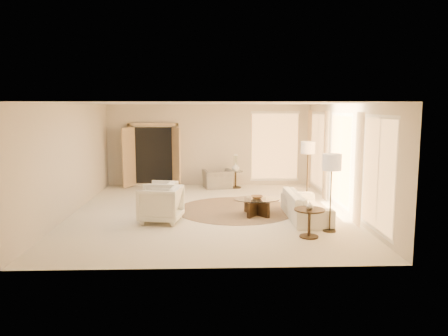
{
  "coord_description": "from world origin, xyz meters",
  "views": [
    {
      "loc": [
        -0.01,
        -11.1,
        2.72
      ],
      "look_at": [
        0.4,
        0.4,
        1.1
      ],
      "focal_mm": 35.0,
      "sensor_mm": 36.0,
      "label": 1
    }
  ],
  "objects_px": {
    "floor_lamp_near": "(308,150)",
    "end_table": "(309,218)",
    "bowl": "(257,197)",
    "armchair_right": "(161,202)",
    "coffee_table": "(257,205)",
    "accent_chair": "(218,176)",
    "armchair_left": "(161,193)",
    "sofa": "(306,205)",
    "side_table": "(236,178)",
    "side_vase": "(236,167)",
    "floor_lamp_far": "(332,166)",
    "end_vase": "(310,206)"
  },
  "relations": [
    {
      "from": "floor_lamp_near",
      "to": "bowl",
      "type": "bearing_deg",
      "value": -131.87
    },
    {
      "from": "armchair_left",
      "to": "floor_lamp_far",
      "type": "height_order",
      "value": "floor_lamp_far"
    },
    {
      "from": "armchair_right",
      "to": "side_table",
      "type": "distance_m",
      "value": 4.8
    },
    {
      "from": "coffee_table",
      "to": "armchair_right",
      "type": "bearing_deg",
      "value": -167.01
    },
    {
      "from": "floor_lamp_near",
      "to": "end_vase",
      "type": "height_order",
      "value": "floor_lamp_near"
    },
    {
      "from": "accent_chair",
      "to": "floor_lamp_far",
      "type": "height_order",
      "value": "floor_lamp_far"
    },
    {
      "from": "armchair_right",
      "to": "floor_lamp_near",
      "type": "height_order",
      "value": "floor_lamp_near"
    },
    {
      "from": "armchair_left",
      "to": "coffee_table",
      "type": "height_order",
      "value": "armchair_left"
    },
    {
      "from": "end_table",
      "to": "side_table",
      "type": "height_order",
      "value": "end_table"
    },
    {
      "from": "coffee_table",
      "to": "side_vase",
      "type": "xyz_separation_m",
      "value": [
        -0.3,
        3.79,
        0.45
      ]
    },
    {
      "from": "coffee_table",
      "to": "end_table",
      "type": "distance_m",
      "value": 2.1
    },
    {
      "from": "armchair_left",
      "to": "armchair_right",
      "type": "relative_size",
      "value": 0.82
    },
    {
      "from": "sofa",
      "to": "accent_chair",
      "type": "bearing_deg",
      "value": 26.67
    },
    {
      "from": "side_table",
      "to": "end_table",
      "type": "bearing_deg",
      "value": -78.16
    },
    {
      "from": "armchair_left",
      "to": "end_table",
      "type": "xyz_separation_m",
      "value": [
        3.4,
        -2.87,
        0.03
      ]
    },
    {
      "from": "end_table",
      "to": "side_vase",
      "type": "xyz_separation_m",
      "value": [
        -1.19,
        5.69,
        0.3
      ]
    },
    {
      "from": "armchair_left",
      "to": "sofa",
      "type": "bearing_deg",
      "value": 82.95
    },
    {
      "from": "sofa",
      "to": "coffee_table",
      "type": "bearing_deg",
      "value": 73.91
    },
    {
      "from": "sofa",
      "to": "floor_lamp_near",
      "type": "relative_size",
      "value": 1.3
    },
    {
      "from": "armchair_left",
      "to": "end_vase",
      "type": "bearing_deg",
      "value": 62.43
    },
    {
      "from": "floor_lamp_near",
      "to": "side_vase",
      "type": "relative_size",
      "value": 6.21
    },
    {
      "from": "end_table",
      "to": "side_vase",
      "type": "distance_m",
      "value": 5.82
    },
    {
      "from": "end_table",
      "to": "bowl",
      "type": "height_order",
      "value": "end_table"
    },
    {
      "from": "bowl",
      "to": "side_vase",
      "type": "relative_size",
      "value": 1.11
    },
    {
      "from": "coffee_table",
      "to": "floor_lamp_near",
      "type": "distance_m",
      "value": 2.81
    },
    {
      "from": "armchair_right",
      "to": "bowl",
      "type": "relative_size",
      "value": 3.1
    },
    {
      "from": "side_vase",
      "to": "floor_lamp_far",
      "type": "bearing_deg",
      "value": -71.69
    },
    {
      "from": "accent_chair",
      "to": "coffee_table",
      "type": "xyz_separation_m",
      "value": [
        0.9,
        -3.78,
        -0.14
      ]
    },
    {
      "from": "floor_lamp_near",
      "to": "armchair_left",
      "type": "bearing_deg",
      "value": -167.54
    },
    {
      "from": "armchair_right",
      "to": "bowl",
      "type": "bearing_deg",
      "value": 112.58
    },
    {
      "from": "armchair_right",
      "to": "side_table",
      "type": "relative_size",
      "value": 1.63
    },
    {
      "from": "side_table",
      "to": "floor_lamp_far",
      "type": "bearing_deg",
      "value": -71.69
    },
    {
      "from": "end_vase",
      "to": "side_table",
      "type": "bearing_deg",
      "value": 101.84
    },
    {
      "from": "side_table",
      "to": "side_vase",
      "type": "height_order",
      "value": "side_vase"
    },
    {
      "from": "armchair_left",
      "to": "coffee_table",
      "type": "xyz_separation_m",
      "value": [
        2.51,
        -0.97,
        -0.12
      ]
    },
    {
      "from": "end_table",
      "to": "floor_lamp_near",
      "type": "distance_m",
      "value": 4.02
    },
    {
      "from": "armchair_left",
      "to": "bowl",
      "type": "xyz_separation_m",
      "value": [
        2.51,
        -0.97,
        0.08
      ]
    },
    {
      "from": "bowl",
      "to": "armchair_right",
      "type": "bearing_deg",
      "value": -167.01
    },
    {
      "from": "armchair_right",
      "to": "armchair_left",
      "type": "bearing_deg",
      "value": -164.44
    },
    {
      "from": "floor_lamp_far",
      "to": "armchair_right",
      "type": "bearing_deg",
      "value": 166.07
    },
    {
      "from": "side_table",
      "to": "floor_lamp_near",
      "type": "relative_size",
      "value": 0.34
    },
    {
      "from": "end_vase",
      "to": "armchair_left",
      "type": "bearing_deg",
      "value": 139.85
    },
    {
      "from": "sofa",
      "to": "bowl",
      "type": "height_order",
      "value": "sofa"
    },
    {
      "from": "coffee_table",
      "to": "end_table",
      "type": "xyz_separation_m",
      "value": [
        0.89,
        -1.9,
        0.15
      ]
    },
    {
      "from": "accent_chair",
      "to": "side_vase",
      "type": "height_order",
      "value": "side_vase"
    },
    {
      "from": "side_table",
      "to": "floor_lamp_near",
      "type": "height_order",
      "value": "floor_lamp_near"
    },
    {
      "from": "coffee_table",
      "to": "floor_lamp_near",
      "type": "bearing_deg",
      "value": 48.13
    },
    {
      "from": "floor_lamp_near",
      "to": "end_table",
      "type": "bearing_deg",
      "value": -102.03
    },
    {
      "from": "accent_chair",
      "to": "floor_lamp_near",
      "type": "bearing_deg",
      "value": 132.37
    },
    {
      "from": "sofa",
      "to": "side_vase",
      "type": "relative_size",
      "value": 8.05
    }
  ]
}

